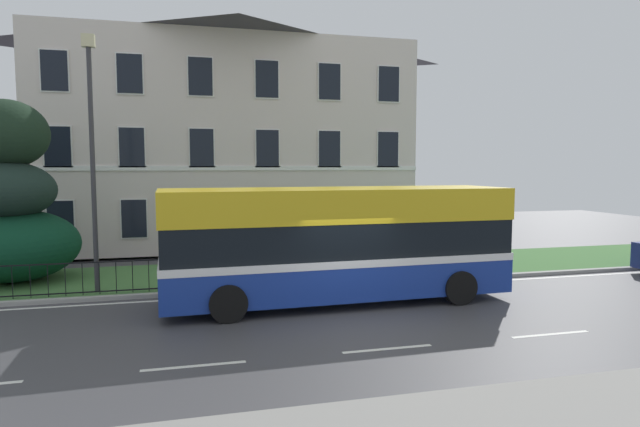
# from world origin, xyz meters

# --- Properties ---
(ground_plane) EXTENTS (60.00, 56.00, 0.18)m
(ground_plane) POSITION_xyz_m (0.00, 0.90, -0.02)
(ground_plane) COLOR #404043
(georgian_townhouse) EXTENTS (16.93, 10.47, 11.35)m
(georgian_townhouse) POSITION_xyz_m (-1.97, 16.05, 5.83)
(georgian_townhouse) COLOR beige
(georgian_townhouse) RESTS_ON ground_plane
(iron_verge_railing) EXTENTS (14.74, 0.04, 0.97)m
(iron_verge_railing) POSITION_xyz_m (-1.97, 4.40, 0.62)
(iron_verge_railing) COLOR black
(iron_verge_railing) RESTS_ON ground_plane
(evergreen_tree) EXTENTS (4.08, 4.08, 5.88)m
(evergreen_tree) POSITION_xyz_m (-9.57, 7.01, 2.49)
(evergreen_tree) COLOR #423328
(evergreen_tree) RESTS_ON ground_plane
(single_decker_bus) EXTENTS (9.85, 2.93, 3.25)m
(single_decker_bus) POSITION_xyz_m (0.08, 2.30, 1.71)
(single_decker_bus) COLOR navy
(single_decker_bus) RESTS_ON ground_plane
(street_lamp_post) EXTENTS (0.36, 0.24, 7.54)m
(street_lamp_post) POSITION_xyz_m (-6.70, 4.84, 4.39)
(street_lamp_post) COLOR #333338
(street_lamp_post) RESTS_ON ground_plane
(litter_bin) EXTENTS (0.52, 0.52, 1.07)m
(litter_bin) POSITION_xyz_m (-3.80, 4.85, 0.66)
(litter_bin) COLOR #23472D
(litter_bin) RESTS_ON ground_plane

